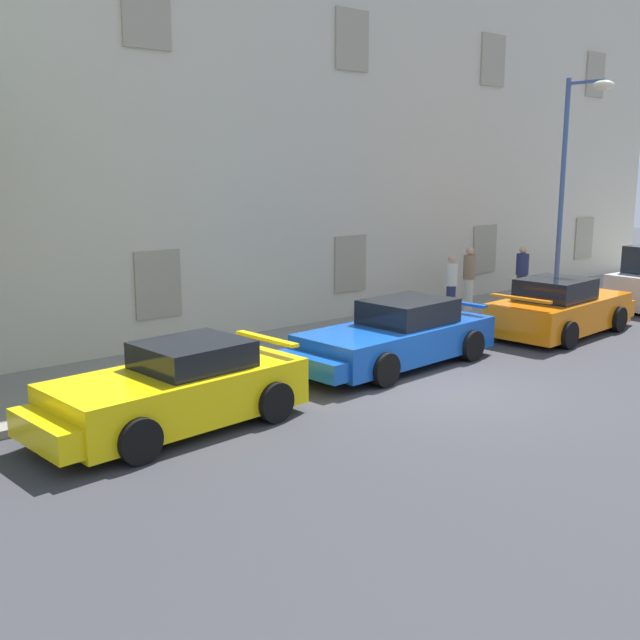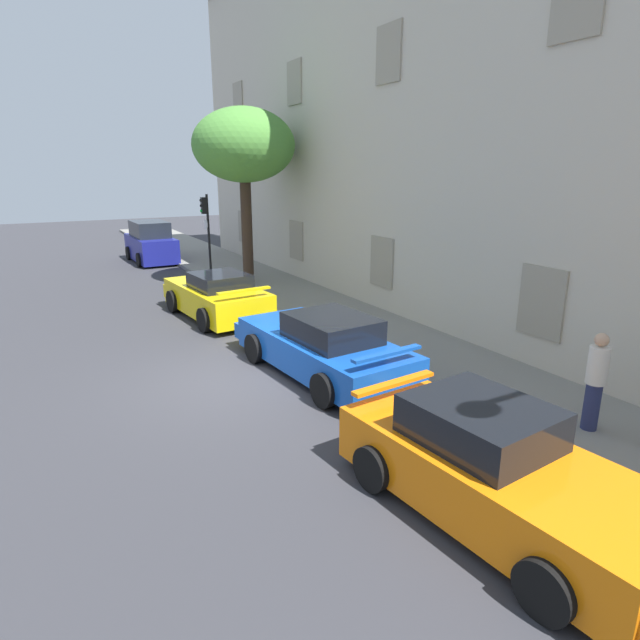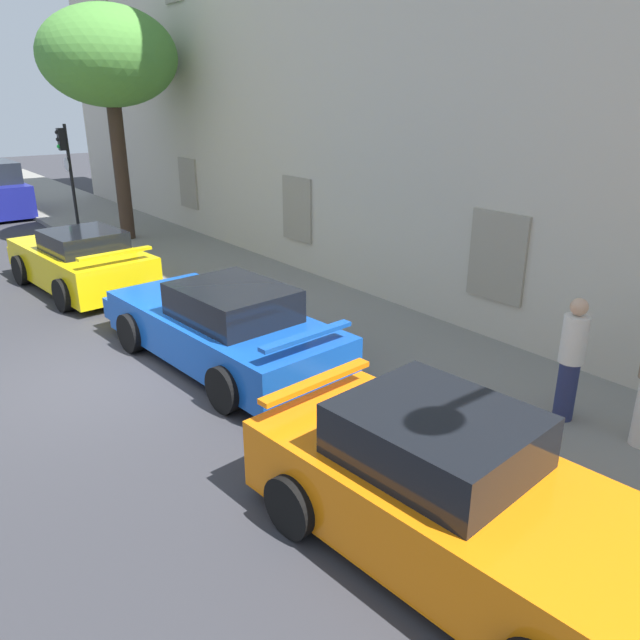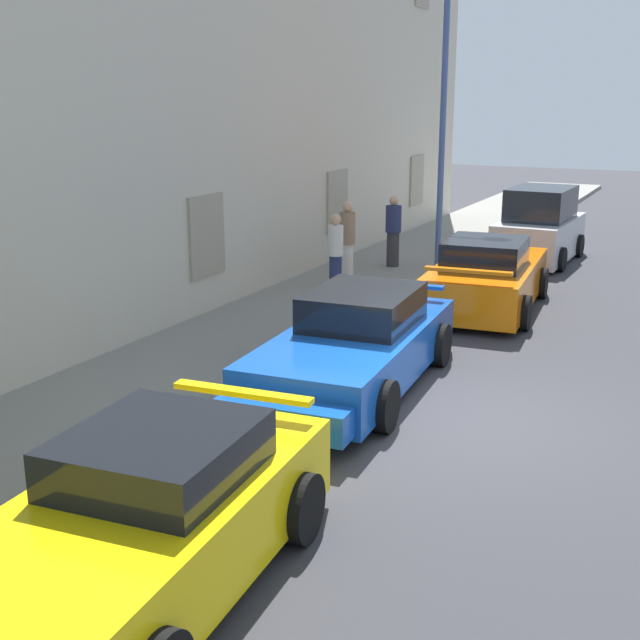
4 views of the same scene
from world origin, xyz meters
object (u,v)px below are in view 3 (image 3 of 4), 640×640
object	(u,v)px
sportscar_yellow_flank	(217,325)
sportscar_white_middle	(474,510)
tree_near_kerb	(108,58)
pedestrian_admiring	(571,358)
sportscar_red_lead	(78,261)
traffic_light	(66,158)

from	to	relation	value
sportscar_yellow_flank	sportscar_white_middle	world-z (taller)	sportscar_white_middle
tree_near_kerb	sportscar_yellow_flank	bearing A→B (deg)	-12.53
sportscar_yellow_flank	pedestrian_admiring	distance (m)	5.38
sportscar_white_middle	pedestrian_admiring	bearing A→B (deg)	106.37
sportscar_red_lead	traffic_light	xyz separation A→B (m)	(-6.34, 1.84, 1.69)
sportscar_yellow_flank	traffic_light	world-z (taller)	traffic_light
sportscar_yellow_flank	pedestrian_admiring	world-z (taller)	pedestrian_admiring
sportscar_white_middle	traffic_light	xyz separation A→B (m)	(-17.48, 1.79, 1.69)
traffic_light	pedestrian_admiring	xyz separation A→B (m)	(16.62, 1.17, -1.30)
sportscar_yellow_flank	tree_near_kerb	bearing A→B (deg)	167.47
tree_near_kerb	traffic_light	xyz separation A→B (m)	(-2.71, -0.71, -2.76)
sportscar_yellow_flank	sportscar_white_middle	xyz separation A→B (m)	(5.62, -0.47, 0.01)
tree_near_kerb	sportscar_white_middle	bearing A→B (deg)	-9.61
sportscar_yellow_flank	traffic_light	xyz separation A→B (m)	(-11.86, 1.33, 1.70)
tree_near_kerb	traffic_light	size ratio (longest dim) A/B	1.98
sportscar_white_middle	tree_near_kerb	xyz separation A→B (m)	(-14.78, 2.50, 4.45)
pedestrian_admiring	sportscar_white_middle	bearing A→B (deg)	-73.63
sportscar_white_middle	pedestrian_admiring	distance (m)	3.11
sportscar_red_lead	sportscar_yellow_flank	bearing A→B (deg)	5.28
traffic_light	pedestrian_admiring	world-z (taller)	traffic_light
sportscar_white_middle	traffic_light	bearing A→B (deg)	174.15
sportscar_white_middle	tree_near_kerb	bearing A→B (deg)	170.39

